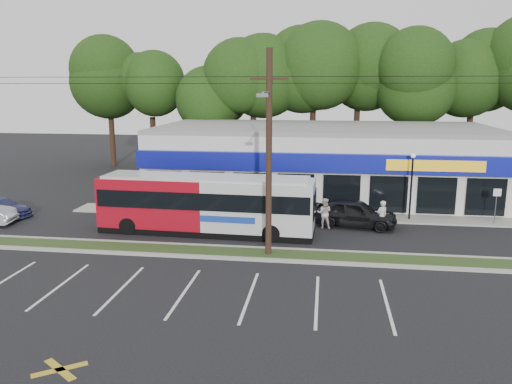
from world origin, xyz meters
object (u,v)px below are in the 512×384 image
object	(u,v)px
utility_pole	(265,148)
car_blue	(1,207)
sign_post	(496,200)
car_dark	(355,213)
lamp_post	(412,179)
pedestrian_a	(382,216)
pedestrian_b	(324,213)
metrobus	(206,203)

from	to	relation	value
utility_pole	car_blue	distance (m)	19.16
utility_pole	car_blue	world-z (taller)	utility_pole
sign_post	car_dark	xyz separation A→B (m)	(-8.49, -1.66, -0.71)
lamp_post	pedestrian_a	world-z (taller)	lamp_post
sign_post	pedestrian_b	bearing A→B (deg)	-167.93
pedestrian_b	metrobus	bearing A→B (deg)	21.83
lamp_post	pedestrian_b	distance (m)	6.08
car_blue	pedestrian_a	distance (m)	23.96
pedestrian_a	pedestrian_b	size ratio (longest dim) A/B	1.03
utility_pole	pedestrian_b	size ratio (longest dim) A/B	27.67
metrobus	car_blue	size ratio (longest dim) A/B	3.00
lamp_post	car_dark	xyz separation A→B (m)	(-3.49, -1.88, -1.83)
car_dark	car_blue	world-z (taller)	car_dark
utility_pole	car_dark	distance (m)	8.87
utility_pole	metrobus	xyz separation A→B (m)	(-3.81, 3.57, -3.66)
lamp_post	car_dark	distance (m)	4.37
car_blue	pedestrian_a	xyz separation A→B (m)	(23.96, -0.15, 0.33)
lamp_post	metrobus	xyz separation A→B (m)	(-11.97, -4.30, -0.92)
lamp_post	metrobus	distance (m)	12.76
lamp_post	sign_post	world-z (taller)	lamp_post
lamp_post	car_dark	world-z (taller)	lamp_post
sign_post	car_blue	size ratio (longest dim) A/B	0.54
lamp_post	car_dark	bearing A→B (deg)	-151.63
pedestrian_b	car_dark	bearing A→B (deg)	-157.09
car_dark	sign_post	bearing A→B (deg)	-68.60
metrobus	car_dark	distance (m)	8.87
sign_post	car_blue	bearing A→B (deg)	-175.51
utility_pole	pedestrian_b	xyz separation A→B (m)	(2.88, 5.45, -4.51)
metrobus	pedestrian_a	bearing A→B (deg)	10.63
lamp_post	car_blue	world-z (taller)	lamp_post
metrobus	lamp_post	bearing A→B (deg)	21.83
lamp_post	sign_post	bearing A→B (deg)	-2.58
pedestrian_a	metrobus	bearing A→B (deg)	-21.99
sign_post	car_dark	bearing A→B (deg)	-168.94
utility_pole	metrobus	distance (m)	6.38
sign_post	metrobus	xyz separation A→B (m)	(-16.97, -4.08, 0.20)
lamp_post	utility_pole	bearing A→B (deg)	-136.05
metrobus	pedestrian_b	distance (m)	7.00
car_blue	pedestrian_a	size ratio (longest dim) A/B	2.23
car_dark	pedestrian_a	distance (m)	1.75
metrobus	pedestrian_b	bearing A→B (deg)	17.74
car_dark	pedestrian_b	world-z (taller)	pedestrian_b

